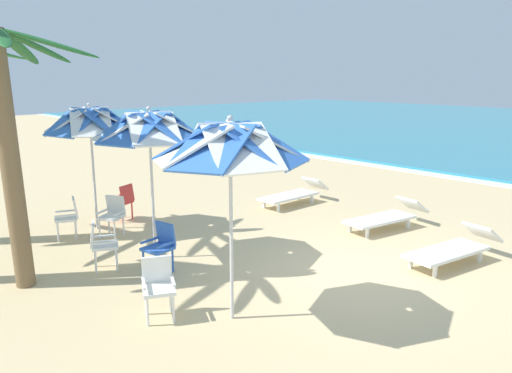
{
  "coord_description": "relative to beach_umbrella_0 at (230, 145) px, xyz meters",
  "views": [
    {
      "loc": [
        4.86,
        -6.88,
        3.37
      ],
      "look_at": [
        -2.97,
        0.33,
        1.0
      ],
      "focal_mm": 35.46,
      "sensor_mm": 36.0,
      "label": 1
    }
  ],
  "objects": [
    {
      "name": "ground_plane",
      "position": [
        0.2,
        2.68,
        -2.46
      ],
      "size": [
        80.0,
        80.0,
        0.0
      ],
      "primitive_type": "plane",
      "color": "#D3B784"
    },
    {
      "name": "plastic_chair_0",
      "position": [
        -0.75,
        -0.73,
        -1.97
      ],
      "size": [
        0.61,
        0.59,
        0.87
      ],
      "color": "white",
      "rests_on": "ground"
    },
    {
      "name": "beach_umbrella_2",
      "position": [
        -5.28,
        0.52,
        -0.09
      ],
      "size": [
        2.03,
        2.03,
        2.78
      ],
      "color": "silver",
      "rests_on": "ground"
    },
    {
      "name": "plastic_chair_3",
      "position": [
        -5.48,
        1.27,
        -1.97
      ],
      "size": [
        0.59,
        0.57,
        0.87
      ],
      "color": "red",
      "rests_on": "ground"
    },
    {
      "name": "plastic_chair_1",
      "position": [
        -2.95,
        -0.51,
        -1.97
      ],
      "size": [
        0.59,
        0.6,
        0.87
      ],
      "color": "white",
      "rests_on": "ground"
    },
    {
      "name": "sun_lounger_1",
      "position": [
        -0.93,
        5.26,
        -2.18
      ],
      "size": [
        0.97,
        2.22,
        0.62
      ],
      "color": "white",
      "rests_on": "ground"
    },
    {
      "name": "sun_lounger_0",
      "position": [
        1.08,
        4.35,
        -2.18
      ],
      "size": [
        0.96,
        2.22,
        0.62
      ],
      "color": "white",
      "rests_on": "ground"
    },
    {
      "name": "palm_tree_1",
      "position": [
        -3.2,
        -1.79,
        0.19
      ],
      "size": [
        2.73,
        2.85,
        4.08
      ],
      "color": "brown",
      "rests_on": "ground"
    },
    {
      "name": "plastic_chair_4",
      "position": [
        -5.02,
        -0.2,
        -1.97
      ],
      "size": [
        0.57,
        0.59,
        0.87
      ],
      "color": "white",
      "rests_on": "ground"
    },
    {
      "name": "plastic_chair_2",
      "position": [
        -2.17,
        0.21,
        -1.97
      ],
      "size": [
        0.52,
        0.54,
        0.87
      ],
      "color": "blue",
      "rests_on": "ground"
    },
    {
      "name": "plastic_chair_5",
      "position": [
        -4.54,
        0.53,
        -1.97
      ],
      "size": [
        0.61,
        0.62,
        0.87
      ],
      "color": "white",
      "rests_on": "ground"
    },
    {
      "name": "beach_umbrella_1",
      "position": [
        -2.83,
        0.49,
        -0.03
      ],
      "size": [
        2.11,
        2.11,
        2.82
      ],
      "color": "silver",
      "rests_on": "ground"
    },
    {
      "name": "beach_umbrella_0",
      "position": [
        0.0,
        0.0,
        0.0
      ],
      "size": [
        2.1,
        2.1,
        2.85
      ],
      "color": "silver",
      "rests_on": "ground"
    },
    {
      "name": "sun_lounger_2",
      "position": [
        -3.82,
        5.34,
        -2.18
      ],
      "size": [
        0.65,
        2.15,
        0.62
      ],
      "color": "white",
      "rests_on": "ground"
    }
  ]
}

